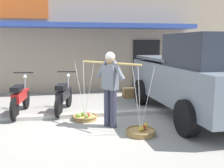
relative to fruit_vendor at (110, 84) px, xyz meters
name	(u,v)px	position (x,y,z in m)	size (l,w,h in m)	color
ground_plane	(92,124)	(-0.39, 0.24, -0.98)	(90.00, 90.00, 0.00)	gray
sidewalk_curb	(89,115)	(-0.39, 0.94, -0.93)	(20.00, 0.24, 0.10)	#AEA89C
fruit_vendor	(110,84)	(0.00, 0.00, 0.00)	(1.07, 1.33, 1.70)	#38384C
fruit_basket_left_side	(141,131)	(0.52, -0.65, -0.90)	(0.62, 0.62, 1.45)	#B2894C
fruit_basket_right_side	(85,117)	(-0.52, 0.65, -0.90)	(0.62, 0.62, 1.45)	#B2894C
motorcycle_nearest_shop	(20,98)	(-2.15, 1.47, -0.52)	(0.54, 1.82, 1.09)	black
motorcycle_second_in_row	(64,96)	(-1.01, 1.50, -0.52)	(0.62, 1.79, 1.09)	black
parked_truck	(197,77)	(2.35, 0.44, 0.05)	(2.23, 4.75, 2.10)	slate
storefront_building	(91,38)	(0.37, 7.00, 1.12)	(13.00, 6.00, 4.20)	tan
wooden_crate	(129,93)	(1.25, 3.07, -0.82)	(0.44, 0.36, 0.32)	olive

